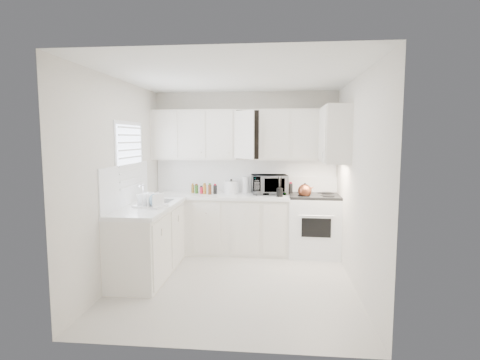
# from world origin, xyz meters

# --- Properties ---
(floor) EXTENTS (3.20, 3.20, 0.00)m
(floor) POSITION_xyz_m (0.00, 0.00, 0.00)
(floor) COLOR beige
(floor) RESTS_ON ground
(ceiling) EXTENTS (3.20, 3.20, 0.00)m
(ceiling) POSITION_xyz_m (0.00, 0.00, 2.60)
(ceiling) COLOR white
(ceiling) RESTS_ON ground
(wall_back) EXTENTS (3.00, 0.00, 3.00)m
(wall_back) POSITION_xyz_m (0.00, 1.60, 1.30)
(wall_back) COLOR silver
(wall_back) RESTS_ON ground
(wall_front) EXTENTS (3.00, 0.00, 3.00)m
(wall_front) POSITION_xyz_m (0.00, -1.60, 1.30)
(wall_front) COLOR silver
(wall_front) RESTS_ON ground
(wall_left) EXTENTS (0.00, 3.20, 3.20)m
(wall_left) POSITION_xyz_m (-1.50, 0.00, 1.30)
(wall_left) COLOR silver
(wall_left) RESTS_ON ground
(wall_right) EXTENTS (0.00, 3.20, 3.20)m
(wall_right) POSITION_xyz_m (1.50, 0.00, 1.30)
(wall_right) COLOR silver
(wall_right) RESTS_ON ground
(window_blinds) EXTENTS (0.06, 0.96, 1.06)m
(window_blinds) POSITION_xyz_m (-1.48, 0.35, 1.55)
(window_blinds) COLOR white
(window_blinds) RESTS_ON wall_left
(lower_cabinets_back) EXTENTS (2.22, 0.60, 0.90)m
(lower_cabinets_back) POSITION_xyz_m (-0.39, 1.30, 0.45)
(lower_cabinets_back) COLOR silver
(lower_cabinets_back) RESTS_ON floor
(lower_cabinets_left) EXTENTS (0.60, 1.60, 0.90)m
(lower_cabinets_left) POSITION_xyz_m (-1.20, 0.20, 0.45)
(lower_cabinets_left) COLOR silver
(lower_cabinets_left) RESTS_ON floor
(countertop_back) EXTENTS (2.24, 0.64, 0.05)m
(countertop_back) POSITION_xyz_m (-0.39, 1.29, 0.93)
(countertop_back) COLOR white
(countertop_back) RESTS_ON lower_cabinets_back
(countertop_left) EXTENTS (0.64, 1.62, 0.05)m
(countertop_left) POSITION_xyz_m (-1.19, 0.20, 0.93)
(countertop_left) COLOR white
(countertop_left) RESTS_ON lower_cabinets_left
(backsplash_back) EXTENTS (2.98, 0.02, 0.55)m
(backsplash_back) POSITION_xyz_m (0.00, 1.59, 1.23)
(backsplash_back) COLOR white
(backsplash_back) RESTS_ON wall_back
(backsplash_left) EXTENTS (0.02, 1.60, 0.55)m
(backsplash_left) POSITION_xyz_m (-1.49, 0.20, 1.23)
(backsplash_left) COLOR white
(backsplash_left) RESTS_ON wall_left
(upper_cabinets_back) EXTENTS (3.00, 0.33, 0.80)m
(upper_cabinets_back) POSITION_xyz_m (0.00, 1.44, 1.50)
(upper_cabinets_back) COLOR silver
(upper_cabinets_back) RESTS_ON wall_back
(upper_cabinets_right) EXTENTS (0.33, 0.90, 0.80)m
(upper_cabinets_right) POSITION_xyz_m (1.33, 0.82, 1.50)
(upper_cabinets_right) COLOR silver
(upper_cabinets_right) RESTS_ON wall_right
(sink) EXTENTS (0.42, 0.38, 0.30)m
(sink) POSITION_xyz_m (-1.19, 0.55, 1.07)
(sink) COLOR gray
(sink) RESTS_ON countertop_left
(stove) EXTENTS (0.83, 0.69, 1.24)m
(stove) POSITION_xyz_m (1.13, 1.28, 0.62)
(stove) COLOR white
(stove) RESTS_ON floor
(tea_kettle) EXTENTS (0.30, 0.27, 0.24)m
(tea_kettle) POSITION_xyz_m (0.95, 1.12, 1.06)
(tea_kettle) COLOR brown
(tea_kettle) RESTS_ON stove
(frying_pan) EXTENTS (0.42, 0.53, 0.04)m
(frying_pan) POSITION_xyz_m (1.31, 1.44, 0.97)
(frying_pan) COLOR black
(frying_pan) RESTS_ON stove
(microwave) EXTENTS (0.60, 0.40, 0.38)m
(microwave) POSITION_xyz_m (0.41, 1.41, 1.14)
(microwave) COLOR gray
(microwave) RESTS_ON countertop_back
(rice_cooker) EXTENTS (0.30, 0.30, 0.24)m
(rice_cooker) POSITION_xyz_m (-0.21, 1.41, 1.07)
(rice_cooker) COLOR white
(rice_cooker) RESTS_ON countertop_back
(paper_towel) EXTENTS (0.12, 0.12, 0.27)m
(paper_towel) POSITION_xyz_m (0.02, 1.45, 1.08)
(paper_towel) COLOR white
(paper_towel) RESTS_ON countertop_back
(utensil_crock) EXTENTS (0.12, 0.12, 0.32)m
(utensil_crock) POSITION_xyz_m (0.57, 1.12, 1.11)
(utensil_crock) COLOR black
(utensil_crock) RESTS_ON countertop_back
(dish_rack) EXTENTS (0.44, 0.38, 0.21)m
(dish_rack) POSITION_xyz_m (-1.12, 0.06, 1.05)
(dish_rack) COLOR white
(dish_rack) RESTS_ON countertop_left
(spice_left_0) EXTENTS (0.06, 0.06, 0.13)m
(spice_left_0) POSITION_xyz_m (-0.85, 1.42, 1.02)
(spice_left_0) COLOR olive
(spice_left_0) RESTS_ON countertop_back
(spice_left_1) EXTENTS (0.06, 0.06, 0.13)m
(spice_left_1) POSITION_xyz_m (-0.78, 1.33, 1.02)
(spice_left_1) COLOR #2E6421
(spice_left_1) RESTS_ON countertop_back
(spice_left_2) EXTENTS (0.06, 0.06, 0.13)m
(spice_left_2) POSITION_xyz_m (-0.70, 1.42, 1.02)
(spice_left_2) COLOR red
(spice_left_2) RESTS_ON countertop_back
(spice_left_3) EXTENTS (0.06, 0.06, 0.13)m
(spice_left_3) POSITION_xyz_m (-0.62, 1.33, 1.02)
(spice_left_3) COLOR #B87A2B
(spice_left_3) RESTS_ON countertop_back
(spice_left_4) EXTENTS (0.06, 0.06, 0.13)m
(spice_left_4) POSITION_xyz_m (-0.55, 1.42, 1.02)
(spice_left_4) COLOR brown
(spice_left_4) RESTS_ON countertop_back
(spice_left_5) EXTENTS (0.06, 0.06, 0.13)m
(spice_left_5) POSITION_xyz_m (-0.47, 1.33, 1.02)
(spice_left_5) COLOR black
(spice_left_5) RESTS_ON countertop_back
(sauce_right_0) EXTENTS (0.06, 0.06, 0.19)m
(sauce_right_0) POSITION_xyz_m (0.58, 1.46, 1.05)
(sauce_right_0) COLOR red
(sauce_right_0) RESTS_ON countertop_back
(sauce_right_1) EXTENTS (0.06, 0.06, 0.19)m
(sauce_right_1) POSITION_xyz_m (0.64, 1.40, 1.05)
(sauce_right_1) COLOR #B87A2B
(sauce_right_1) RESTS_ON countertop_back
(sauce_right_2) EXTENTS (0.06, 0.06, 0.19)m
(sauce_right_2) POSITION_xyz_m (0.69, 1.46, 1.05)
(sauce_right_2) COLOR brown
(sauce_right_2) RESTS_ON countertop_back
(sauce_right_3) EXTENTS (0.06, 0.06, 0.19)m
(sauce_right_3) POSITION_xyz_m (0.74, 1.40, 1.05)
(sauce_right_3) COLOR black
(sauce_right_3) RESTS_ON countertop_back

